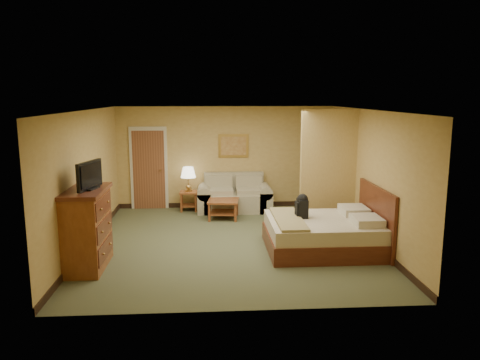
{
  "coord_description": "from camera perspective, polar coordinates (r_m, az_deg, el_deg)",
  "views": [
    {
      "loc": [
        -0.41,
        -8.9,
        2.89
      ],
      "look_at": [
        0.22,
        0.6,
        1.15
      ],
      "focal_mm": 35.0,
      "sensor_mm": 36.0,
      "label": 1
    }
  ],
  "objects": [
    {
      "name": "ceiling",
      "position": [
        8.91,
        -1.16,
        8.52
      ],
      "size": [
        6.0,
        6.0,
        0.0
      ],
      "primitive_type": "plane",
      "rotation": [
        3.14,
        0.0,
        0.0
      ],
      "color": "white",
      "rests_on": "back_wall"
    },
    {
      "name": "backpack",
      "position": [
        8.92,
        7.61,
        -3.05
      ],
      "size": [
        0.21,
        0.27,
        0.46
      ],
      "rotation": [
        0.0,
        0.0,
        0.05
      ],
      "color": "black",
      "rests_on": "bed"
    },
    {
      "name": "bed",
      "position": [
        9.0,
        10.75,
        -6.36
      ],
      "size": [
        2.19,
        1.86,
        1.2
      ],
      "color": "#4F1F12",
      "rests_on": "floor"
    },
    {
      "name": "back_wall",
      "position": [
        12.01,
        -1.79,
        2.77
      ],
      "size": [
        5.5,
        0.02,
        2.6
      ],
      "primitive_type": "cube",
      "color": "tan",
      "rests_on": "floor"
    },
    {
      "name": "tv",
      "position": [
        8.05,
        -17.87,
        0.46
      ],
      "size": [
        0.26,
        0.75,
        0.47
      ],
      "rotation": [
        0.0,
        0.0,
        -0.24
      ],
      "color": "black",
      "rests_on": "dresser"
    },
    {
      "name": "floor",
      "position": [
        9.37,
        -1.11,
        -7.59
      ],
      "size": [
        6.0,
        6.0,
        0.0
      ],
      "primitive_type": "plane",
      "color": "#505537",
      "rests_on": "ground"
    },
    {
      "name": "partition",
      "position": [
        10.28,
        10.69,
        1.3
      ],
      "size": [
        1.2,
        0.15,
        2.6
      ],
      "primitive_type": "cube",
      "color": "tan",
      "rests_on": "floor"
    },
    {
      "name": "coffee_table",
      "position": [
        11.03,
        -2.03,
        -3.07
      ],
      "size": [
        0.78,
        0.78,
        0.45
      ],
      "rotation": [
        0.0,
        0.0,
        -0.11
      ],
      "color": "brown",
      "rests_on": "floor"
    },
    {
      "name": "dresser",
      "position": [
        8.26,
        -18.21,
        -5.63
      ],
      "size": [
        0.67,
        1.27,
        1.35
      ],
      "color": "brown",
      "rests_on": "floor"
    },
    {
      "name": "side_table",
      "position": [
        11.84,
        -6.27,
        -2.19
      ],
      "size": [
        0.45,
        0.45,
        0.49
      ],
      "color": "brown",
      "rests_on": "floor"
    },
    {
      "name": "left_wall",
      "position": [
        9.34,
        -18.24,
        0.06
      ],
      "size": [
        0.02,
        6.0,
        2.6
      ],
      "primitive_type": "cube",
      "color": "tan",
      "rests_on": "floor"
    },
    {
      "name": "wall_picture",
      "position": [
        11.96,
        -0.8,
        4.19
      ],
      "size": [
        0.77,
        0.04,
        0.6
      ],
      "color": "#B78E3F",
      "rests_on": "back_wall"
    },
    {
      "name": "baseboard",
      "position": [
        12.23,
        -1.76,
        -3.01
      ],
      "size": [
        5.5,
        0.02,
        0.12
      ],
      "primitive_type": "cube",
      "color": "black",
      "rests_on": "floor"
    },
    {
      "name": "loveseat",
      "position": [
        11.78,
        -0.68,
        -2.3
      ],
      "size": [
        1.85,
        0.86,
        0.94
      ],
      "color": "tan",
      "rests_on": "floor"
    },
    {
      "name": "table_lamp",
      "position": [
        11.72,
        -6.33,
        0.86
      ],
      "size": [
        0.38,
        0.38,
        0.62
      ],
      "color": "#AE8440",
      "rests_on": "side_table"
    },
    {
      "name": "right_wall",
      "position": [
        9.58,
        15.54,
        0.44
      ],
      "size": [
        0.02,
        6.0,
        2.6
      ],
      "primitive_type": "cube",
      "color": "tan",
      "rests_on": "floor"
    },
    {
      "name": "door",
      "position": [
        12.11,
        -11.04,
        1.36
      ],
      "size": [
        0.94,
        0.16,
        2.1
      ],
      "color": "beige",
      "rests_on": "floor"
    }
  ]
}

